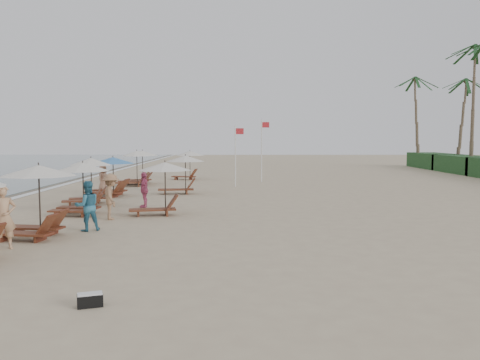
{
  "coord_description": "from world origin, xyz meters",
  "views": [
    {
      "loc": [
        0.91,
        -16.9,
        3.25
      ],
      "look_at": [
        1.0,
        6.3,
        1.3
      ],
      "focal_mm": 37.6,
      "sensor_mm": 36.0,
      "label": 1
    }
  ],
  "objects_px": {
    "inland_station_2": "(188,161)",
    "beachgoer_far_b": "(103,179)",
    "beachgoer_mid_a": "(87,206)",
    "duffel_bag": "(90,300)",
    "lounger_station_2": "(79,187)",
    "lounger_station_3": "(87,181)",
    "lounger_station_1": "(33,199)",
    "lounger_station_6": "(140,166)",
    "beachgoer_mid_b": "(111,197)",
    "lounger_station_4": "(109,176)",
    "inland_station_0": "(160,182)",
    "beachgoer_far_a": "(144,190)",
    "flag_pole_near": "(236,152)",
    "beachgoer_near": "(4,217)",
    "lounger_station_5": "(133,170)",
    "inland_station_1": "(181,171)"
  },
  "relations": [
    {
      "from": "duffel_bag",
      "to": "lounger_station_2",
      "type": "bearing_deg",
      "value": 108.39
    },
    {
      "from": "lounger_station_5",
      "to": "beachgoer_far_b",
      "type": "bearing_deg",
      "value": -99.85
    },
    {
      "from": "beachgoer_mid_a",
      "to": "beachgoer_far_b",
      "type": "height_order",
      "value": "beachgoer_mid_a"
    },
    {
      "from": "lounger_station_1",
      "to": "beachgoer_far_a",
      "type": "bearing_deg",
      "value": 72.83
    },
    {
      "from": "lounger_station_3",
      "to": "beachgoer_near",
      "type": "distance_m",
      "value": 9.99
    },
    {
      "from": "beachgoer_mid_b",
      "to": "lounger_station_4",
      "type": "bearing_deg",
      "value": -6.19
    },
    {
      "from": "lounger_station_4",
      "to": "inland_station_2",
      "type": "xyz_separation_m",
      "value": [
        3.24,
        11.3,
        0.31
      ]
    },
    {
      "from": "lounger_station_4",
      "to": "lounger_station_5",
      "type": "relative_size",
      "value": 1.06
    },
    {
      "from": "lounger_station_1",
      "to": "lounger_station_3",
      "type": "bearing_deg",
      "value": 95.2
    },
    {
      "from": "lounger_station_1",
      "to": "beachgoer_far_b",
      "type": "bearing_deg",
      "value": 95.67
    },
    {
      "from": "lounger_station_1",
      "to": "lounger_station_2",
      "type": "distance_m",
      "value": 4.96
    },
    {
      "from": "lounger_station_6",
      "to": "lounger_station_4",
      "type": "bearing_deg",
      "value": -91.52
    },
    {
      "from": "lounger_station_4",
      "to": "flag_pole_near",
      "type": "xyz_separation_m",
      "value": [
        7.05,
        5.6,
        1.16
      ]
    },
    {
      "from": "lounger_station_5",
      "to": "inland_station_0",
      "type": "height_order",
      "value": "lounger_station_5"
    },
    {
      "from": "lounger_station_1",
      "to": "lounger_station_6",
      "type": "bearing_deg",
      "value": 91.05
    },
    {
      "from": "beachgoer_mid_a",
      "to": "beachgoer_far_b",
      "type": "bearing_deg",
      "value": -105.3
    },
    {
      "from": "lounger_station_3",
      "to": "lounger_station_5",
      "type": "relative_size",
      "value": 0.93
    },
    {
      "from": "lounger_station_2",
      "to": "inland_station_0",
      "type": "distance_m",
      "value": 3.43
    },
    {
      "from": "inland_station_0",
      "to": "beachgoer_far_a",
      "type": "distance_m",
      "value": 2.61
    },
    {
      "from": "beachgoer_far_b",
      "to": "beachgoer_mid_a",
      "type": "bearing_deg",
      "value": -152.7
    },
    {
      "from": "lounger_station_3",
      "to": "beachgoer_far_a",
      "type": "distance_m",
      "value": 3.2
    },
    {
      "from": "lounger_station_2",
      "to": "lounger_station_4",
      "type": "distance_m",
      "value": 6.8
    },
    {
      "from": "beachgoer_far_a",
      "to": "inland_station_0",
      "type": "bearing_deg",
      "value": 26.14
    },
    {
      "from": "lounger_station_5",
      "to": "beachgoer_mid_a",
      "type": "bearing_deg",
      "value": -83.59
    },
    {
      "from": "inland_station_2",
      "to": "beachgoer_far_b",
      "type": "bearing_deg",
      "value": -112.15
    },
    {
      "from": "lounger_station_2",
      "to": "lounger_station_3",
      "type": "height_order",
      "value": "lounger_station_3"
    },
    {
      "from": "beachgoer_far_b",
      "to": "flag_pole_near",
      "type": "xyz_separation_m",
      "value": [
        7.8,
        4.11,
        1.45
      ]
    },
    {
      "from": "inland_station_1",
      "to": "duffel_bag",
      "type": "height_order",
      "value": "inland_station_1"
    },
    {
      "from": "inland_station_1",
      "to": "inland_station_2",
      "type": "xyz_separation_m",
      "value": [
        -0.63,
        10.03,
        0.1
      ]
    },
    {
      "from": "beachgoer_far_a",
      "to": "beachgoer_mid_a",
      "type": "bearing_deg",
      "value": -7.47
    },
    {
      "from": "beachgoer_mid_a",
      "to": "beachgoer_far_a",
      "type": "bearing_deg",
      "value": -126.17
    },
    {
      "from": "lounger_station_1",
      "to": "inland_station_1",
      "type": "xyz_separation_m",
      "value": [
        3.31,
        13.01,
        0.05
      ]
    },
    {
      "from": "inland_station_0",
      "to": "inland_station_2",
      "type": "xyz_separation_m",
      "value": [
        -0.65,
        18.11,
        0.05
      ]
    },
    {
      "from": "beachgoer_mid_a",
      "to": "duffel_bag",
      "type": "height_order",
      "value": "beachgoer_mid_a"
    },
    {
      "from": "beachgoer_far_b",
      "to": "lounger_station_2",
      "type": "bearing_deg",
      "value": -156.97
    },
    {
      "from": "lounger_station_5",
      "to": "lounger_station_6",
      "type": "height_order",
      "value": "lounger_station_5"
    },
    {
      "from": "lounger_station_6",
      "to": "flag_pole_near",
      "type": "height_order",
      "value": "flag_pole_near"
    },
    {
      "from": "beachgoer_near",
      "to": "lounger_station_6",
      "type": "bearing_deg",
      "value": 58.23
    },
    {
      "from": "lounger_station_1",
      "to": "beachgoer_far_a",
      "type": "xyz_separation_m",
      "value": [
        2.23,
        7.23,
        -0.45
      ]
    },
    {
      "from": "lounger_station_2",
      "to": "inland_station_2",
      "type": "relative_size",
      "value": 0.96
    },
    {
      "from": "lounger_station_2",
      "to": "beachgoer_mid_b",
      "type": "distance_m",
      "value": 2.11
    },
    {
      "from": "lounger_station_2",
      "to": "beachgoer_far_a",
      "type": "xyz_separation_m",
      "value": [
        2.34,
        2.27,
        -0.36
      ]
    },
    {
      "from": "inland_station_2",
      "to": "beachgoer_far_b",
      "type": "distance_m",
      "value": 10.6
    },
    {
      "from": "beachgoer_near",
      "to": "beachgoer_mid_b",
      "type": "relative_size",
      "value": 1.03
    },
    {
      "from": "lounger_station_4",
      "to": "beachgoer_far_a",
      "type": "distance_m",
      "value": 5.32
    },
    {
      "from": "lounger_station_3",
      "to": "lounger_station_4",
      "type": "bearing_deg",
      "value": 86.73
    },
    {
      "from": "lounger_station_4",
      "to": "inland_station_0",
      "type": "relative_size",
      "value": 1.01
    },
    {
      "from": "lounger_station_4",
      "to": "beachgoer_near",
      "type": "bearing_deg",
      "value": -88.46
    },
    {
      "from": "lounger_station_6",
      "to": "beachgoer_mid_b",
      "type": "relative_size",
      "value": 1.35
    },
    {
      "from": "inland_station_0",
      "to": "beachgoer_mid_a",
      "type": "xyz_separation_m",
      "value": [
        -1.96,
        -3.68,
        -0.51
      ]
    }
  ]
}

